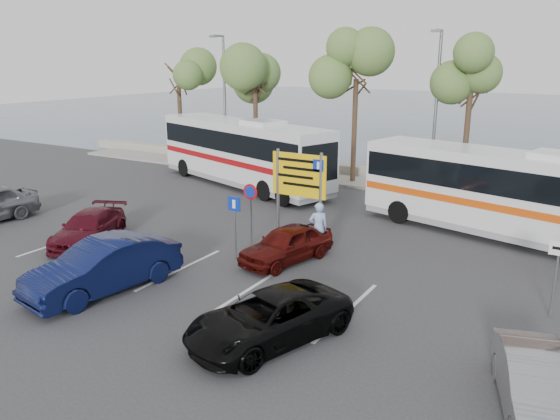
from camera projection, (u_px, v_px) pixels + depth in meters
The scene contains 23 objects.
ground at pixel (227, 267), 18.51m from camera, with size 120.00×120.00×0.00m, color #323235.
kerb_strip at pixel (377, 185), 30.06m from camera, with size 44.00×2.40×0.15m, color gray.
seawall at pixel (390, 175), 31.65m from camera, with size 48.00×0.80×0.60m, color gray.
sea at pixel (512, 115), 68.10m from camera, with size 140.00×140.00×0.00m, color #445A6E.
tree_far_left at pixel (178, 66), 35.30m from camera, with size 3.20×3.20×7.60m.
tree_left at pixel (255, 72), 32.42m from camera, with size 3.20×3.20×7.20m.
tree_mid at pixel (357, 61), 29.03m from camera, with size 3.20×3.20×8.00m.
tree_right at pixel (472, 72), 26.20m from camera, with size 3.20×3.20×7.40m.
street_lamp_left at pixel (224, 96), 33.39m from camera, with size 0.45×1.15×8.01m.
street_lamp_right at pixel (436, 105), 26.96m from camera, with size 0.45×1.15×8.01m.
direction_sign at pixel (299, 182), 20.00m from camera, with size 2.20×0.12×3.60m.
sign_no_stop at pixel (251, 204), 20.35m from camera, with size 0.60×0.08×2.35m.
sign_parking at pixel (235, 219), 18.87m from camera, with size 0.50×0.07×2.25m.
sign_taxi at pixel (557, 269), 14.51m from camera, with size 0.50×0.07×2.20m.
lane_markings at pixel (182, 270), 18.24m from camera, with size 12.02×4.20×0.01m, color silver, non-canonical shape.
coach_bus_left at pixel (243, 154), 29.83m from camera, with size 12.26×6.27×3.76m.
coach_bus_right at pixel (507, 197), 21.02m from camera, with size 11.78×5.08×3.59m.
car_blue at pixel (103, 267), 16.39m from camera, with size 1.67×4.78×1.57m, color #0E1541.
car_maroon at pixel (89, 228), 20.76m from camera, with size 1.67×4.10×1.19m, color #4E0D19.
car_red at pixel (287, 244), 18.85m from camera, with size 1.49×3.71×1.26m, color #4D0E0B.
suv_black at pixel (269, 318), 13.53m from camera, with size 2.03×4.41×1.23m, color black.
car_silver_b at pixel (539, 388), 10.63m from camera, with size 1.34×3.83×1.26m, color gray.
pedestrian_near at pixel (318, 228), 19.63m from camera, with size 0.69×0.45×1.88m, color #93AAD6.
Camera 1 is at (10.43, -13.93, 6.83)m, focal length 35.00 mm.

